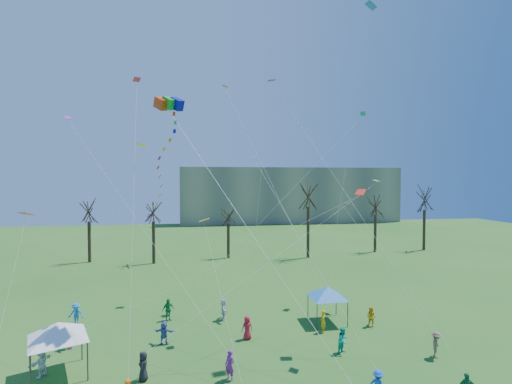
{
  "coord_description": "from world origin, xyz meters",
  "views": [
    {
      "loc": [
        -2.17,
        -16.53,
        11.76
      ],
      "look_at": [
        1.03,
        5.0,
        11.0
      ],
      "focal_mm": 25.0,
      "sensor_mm": 36.0,
      "label": 1
    }
  ],
  "objects": [
    {
      "name": "big_box_kite",
      "position": [
        -4.34,
        5.9,
        12.63
      ],
      "size": [
        5.56,
        5.09,
        18.67
      ],
      "color": "red",
      "rests_on": "ground"
    },
    {
      "name": "distant_building",
      "position": [
        22.0,
        82.0,
        7.5
      ],
      "size": [
        60.0,
        14.0,
        15.0
      ],
      "primitive_type": "cube",
      "color": "gray",
      "rests_on": "ground"
    },
    {
      "name": "canopy_tent_white",
      "position": [
        -10.77,
        5.86,
        2.77
      ],
      "size": [
        4.0,
        4.0,
        3.27
      ],
      "color": "#3F3F44",
      "rests_on": "ground"
    },
    {
      "name": "small_kites_aloft",
      "position": [
        1.4,
        10.88,
        14.43
      ],
      "size": [
        29.86,
        18.55,
        30.86
      ],
      "color": "#F1490C",
      "rests_on": "ground"
    },
    {
      "name": "festival_crowd",
      "position": [
        -1.24,
        7.0,
        0.86
      ],
      "size": [
        26.63,
        14.69,
        1.83
      ],
      "color": "red",
      "rests_on": "ground"
    },
    {
      "name": "canopy_tent_blue",
      "position": [
        7.91,
        11.33,
        2.47
      ],
      "size": [
        3.89,
        3.89,
        2.91
      ],
      "color": "#3F3F44",
      "rests_on": "ground"
    },
    {
      "name": "bare_tree_row",
      "position": [
        6.27,
        36.0,
        7.24
      ],
      "size": [
        70.55,
        9.13,
        12.0
      ],
      "color": "black",
      "rests_on": "ground"
    }
  ]
}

